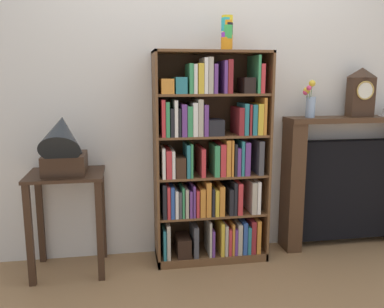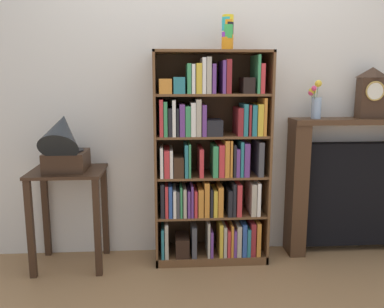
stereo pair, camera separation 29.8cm
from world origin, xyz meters
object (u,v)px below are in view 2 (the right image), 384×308
object	(u,v)px
cup_stack	(228,33)
fireplace_mantel	(355,187)
side_table_left	(69,197)
flower_vase	(316,102)
gramophone	(63,143)
mantel_clock	(371,93)
bookshelf	(211,166)

from	to	relation	value
cup_stack	fireplace_mantel	xyz separation A→B (m)	(1.04, 0.07, -1.16)
side_table_left	flower_vase	size ratio (longest dim) A/B	2.53
gramophone	mantel_clock	world-z (taller)	mantel_clock
gramophone	flower_vase	xyz separation A→B (m)	(1.83, 0.17, 0.26)
bookshelf	side_table_left	xyz separation A→B (m)	(-1.04, -0.04, -0.20)
gramophone	bookshelf	bearing A→B (deg)	5.84
bookshelf	mantel_clock	distance (m)	1.33
gramophone	fireplace_mantel	size ratio (longest dim) A/B	0.46
cup_stack	flower_vase	xyz separation A→B (m)	(0.68, 0.06, -0.48)
bookshelf	fireplace_mantel	xyz separation A→B (m)	(1.15, 0.08, -0.20)
flower_vase	gramophone	bearing A→B (deg)	-174.81
side_table_left	flower_vase	distance (m)	1.95
fireplace_mantel	flower_vase	size ratio (longest dim) A/B	3.73
gramophone	mantel_clock	distance (m)	2.28
fireplace_mantel	side_table_left	bearing A→B (deg)	-176.88
cup_stack	gramophone	xyz separation A→B (m)	(-1.15, -0.11, -0.75)
side_table_left	fireplace_mantel	size ratio (longest dim) A/B	0.68
gramophone	fireplace_mantel	xyz separation A→B (m)	(2.19, 0.18, -0.41)
bookshelf	side_table_left	distance (m)	1.06
gramophone	fireplace_mantel	bearing A→B (deg)	4.81
bookshelf	fireplace_mantel	distance (m)	1.17
fireplace_mantel	flower_vase	distance (m)	0.76
side_table_left	mantel_clock	bearing A→B (deg)	2.48
mantel_clock	side_table_left	bearing A→B (deg)	-177.52
gramophone	mantel_clock	bearing A→B (deg)	4.14
cup_stack	mantel_clock	bearing A→B (deg)	2.73
bookshelf	gramophone	world-z (taller)	bookshelf
mantel_clock	flower_vase	bearing A→B (deg)	179.54
bookshelf	mantel_clock	world-z (taller)	bookshelf
fireplace_mantel	mantel_clock	distance (m)	0.74
gramophone	mantel_clock	xyz separation A→B (m)	(2.25, 0.16, 0.33)
side_table_left	mantel_clock	size ratio (longest dim) A/B	1.89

